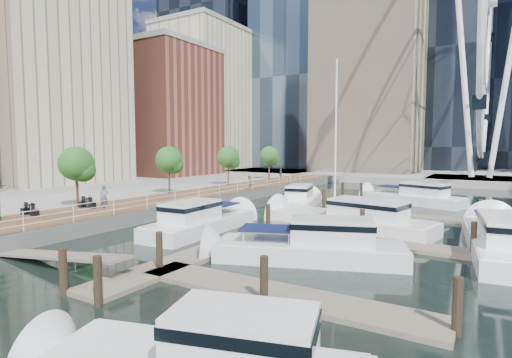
% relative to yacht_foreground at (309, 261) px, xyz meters
% --- Properties ---
extents(ground, '(520.00, 520.00, 0.00)m').
position_rel_yacht_foreground_xyz_m(ground, '(-8.14, -2.96, 0.00)').
color(ground, black).
rests_on(ground, ground).
extents(boardwalk, '(6.00, 60.00, 1.00)m').
position_rel_yacht_foreground_xyz_m(boardwalk, '(-17.14, 12.04, 0.50)').
color(boardwalk, brown).
rests_on(boardwalk, ground).
extents(seawall, '(0.25, 60.00, 1.00)m').
position_rel_yacht_foreground_xyz_m(seawall, '(-14.14, 12.04, 0.50)').
color(seawall, '#595954').
rests_on(seawall, ground).
extents(land_inland, '(48.00, 90.00, 1.00)m').
position_rel_yacht_foreground_xyz_m(land_inland, '(-44.14, 12.04, 0.50)').
color(land_inland, gray).
rests_on(land_inland, ground).
extents(land_far, '(200.00, 114.00, 1.00)m').
position_rel_yacht_foreground_xyz_m(land_far, '(-8.14, 99.04, 0.50)').
color(land_far, gray).
rests_on(land_far, ground).
extents(pier, '(14.00, 12.00, 1.00)m').
position_rel_yacht_foreground_xyz_m(pier, '(5.86, 49.04, 0.50)').
color(pier, gray).
rests_on(pier, ground).
extents(railing, '(0.10, 60.00, 1.05)m').
position_rel_yacht_foreground_xyz_m(railing, '(-14.24, 12.04, 1.52)').
color(railing, white).
rests_on(railing, boardwalk).
extents(floating_docks, '(16.00, 34.00, 2.60)m').
position_rel_yacht_foreground_xyz_m(floating_docks, '(-0.17, 7.02, 0.49)').
color(floating_docks, '#6D6051').
rests_on(floating_docks, ground).
extents(midrise_condos, '(19.00, 67.00, 28.00)m').
position_rel_yacht_foreground_xyz_m(midrise_condos, '(-41.70, 23.86, 13.42)').
color(midrise_condos, '#BCAD8E').
rests_on(midrise_condos, ground).
extents(ferris_wheel, '(5.80, 45.60, 47.80)m').
position_rel_yacht_foreground_xyz_m(ferris_wheel, '(5.86, 49.04, 25.92)').
color(ferris_wheel, white).
rests_on(ferris_wheel, ground).
extents(street_trees, '(2.60, 42.60, 4.60)m').
position_rel_yacht_foreground_xyz_m(street_trees, '(-19.54, 11.04, 4.29)').
color(street_trees, '#3F2B1C').
rests_on(street_trees, ground).
extents(cafe_tables, '(2.50, 13.70, 0.74)m').
position_rel_yacht_foreground_xyz_m(cafe_tables, '(-18.54, -4.96, 1.37)').
color(cafe_tables, black).
rests_on(cafe_tables, ground).
extents(yacht_foreground, '(10.39, 6.03, 2.15)m').
position_rel_yacht_foreground_xyz_m(yacht_foreground, '(0.00, 0.00, 0.00)').
color(yacht_foreground, silver).
rests_on(yacht_foreground, ground).
extents(pedestrian_near, '(0.77, 0.74, 1.77)m').
position_rel_yacht_foreground_xyz_m(pedestrian_near, '(-16.91, 1.39, 1.88)').
color(pedestrian_near, '#52586E').
rests_on(pedestrian_near, boardwalk).
extents(pedestrian_mid, '(0.87, 0.93, 1.53)m').
position_rel_yacht_foreground_xyz_m(pedestrian_mid, '(-14.65, 17.86, 1.77)').
color(pedestrian_mid, '#84735B').
rests_on(pedestrian_mid, boardwalk).
extents(pedestrian_far, '(0.94, 0.80, 1.50)m').
position_rel_yacht_foreground_xyz_m(pedestrian_far, '(-17.65, 30.97, 1.75)').
color(pedestrian_far, '#343A41').
rests_on(pedestrian_far, boardwalk).
extents(moored_yachts, '(21.17, 39.58, 11.50)m').
position_rel_yacht_foreground_xyz_m(moored_yachts, '(-0.39, 8.34, 0.00)').
color(moored_yachts, white).
rests_on(moored_yachts, ground).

